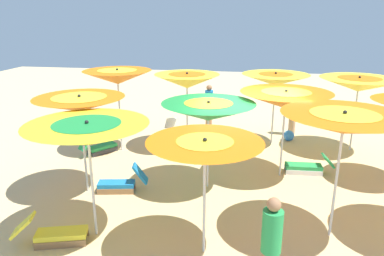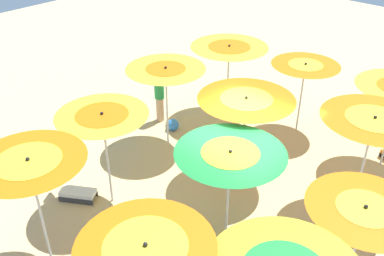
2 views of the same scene
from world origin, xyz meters
name	(u,v)px [view 2 (image 2 of 2)]	position (x,y,z in m)	size (l,w,h in m)	color
ground	(237,204)	(0.00, 0.00, -0.02)	(37.30, 37.30, 0.04)	#D1B57F
beach_umbrella_1	(305,70)	(-3.88, -0.71, 1.94)	(1.91, 1.91, 2.16)	silver
beach_umbrella_2	(229,53)	(-3.18, -2.86, 2.08)	(2.30, 2.30, 2.34)	silver
beach_umbrella_3	(373,126)	(-1.66, 2.09, 2.26)	(2.20, 2.20, 2.49)	silver
beach_umbrella_4	(246,106)	(-0.89, -0.56, 2.05)	(2.27, 2.27, 2.31)	silver
beach_umbrella_5	(166,75)	(-0.76, -3.06, 2.13)	(2.11, 2.11, 2.36)	silver
beach_umbrella_6	(363,216)	(0.67, 2.98, 1.92)	(1.95, 1.95, 2.16)	silver
beach_umbrella_7	(230,161)	(0.93, 0.41, 1.92)	(2.20, 2.20, 2.18)	silver
beach_umbrella_8	(103,123)	(1.91, -2.26, 2.15)	(1.99, 1.99, 2.42)	silver
beach_umbrella_10	(146,254)	(3.75, 1.11, 2.16)	(2.03, 2.03, 2.37)	silver
beach_umbrella_11	(30,170)	(3.91, -1.69, 2.30)	(2.03, 2.03, 2.56)	silver
lounger_0	(249,154)	(-1.60, -0.82, 0.20)	(1.27, 0.44, 0.55)	silver
lounger_2	(73,191)	(2.47, -3.00, 0.22)	(0.92, 1.16, 0.66)	#333338
beachgoer_0	(159,95)	(-1.50, -4.14, 0.88)	(0.30, 0.30, 1.68)	#D8A87F
beachgoer_2	(71,131)	(1.49, -4.41, 0.85)	(0.30, 0.30, 1.64)	#A3704C
beach_ball	(173,125)	(-1.35, -3.44, 0.18)	(0.36, 0.36, 0.36)	#337FE5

